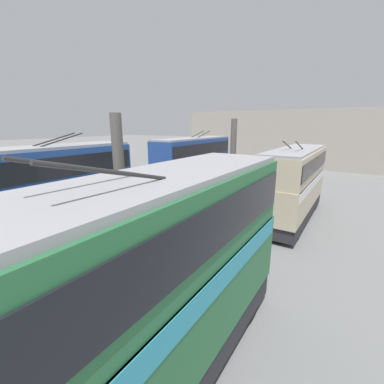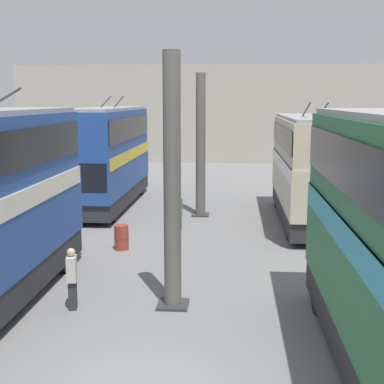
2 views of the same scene
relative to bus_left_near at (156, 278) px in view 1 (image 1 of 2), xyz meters
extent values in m
plane|color=slate|center=(-0.95, 4.92, -3.00)|extent=(240.00, 240.00, 0.00)
cube|color=#A8A093|center=(36.88, 4.92, 1.25)|extent=(0.50, 36.00, 8.51)
cylinder|color=#605B56|center=(3.46, 4.92, 0.37)|extent=(0.46, 0.46, 6.75)
cube|color=#333338|center=(3.46, 4.92, -2.96)|extent=(0.83, 0.83, 0.08)
cylinder|color=#605B56|center=(14.97, 4.92, 0.37)|extent=(0.46, 0.46, 6.75)
cube|color=#333338|center=(14.97, 4.92, -2.96)|extent=(0.83, 0.83, 0.08)
cylinder|color=black|center=(3.31, -1.05, -2.51)|extent=(1.00, 0.30, 1.00)
cylinder|color=black|center=(3.31, 1.05, -2.51)|extent=(1.00, 0.30, 1.00)
cube|color=#28282D|center=(-0.01, 0.00, -2.34)|extent=(9.26, 2.45, 0.77)
cube|color=#286B3D|center=(-0.01, 0.00, -0.85)|extent=(9.45, 2.50, 2.21)
cube|color=teal|center=(-0.01, 0.00, -0.02)|extent=(9.17, 2.54, 0.55)
cube|color=#286B3D|center=(-0.01, 0.00, 1.20)|extent=(9.36, 2.43, 1.89)
cube|color=black|center=(-0.01, 0.00, 1.30)|extent=(9.07, 2.51, 1.04)
cube|color=#9E9EA3|center=(-0.01, 0.00, 2.22)|extent=(9.26, 2.25, 0.14)
cube|color=black|center=(4.65, 0.00, -0.63)|extent=(0.12, 2.30, 1.42)
cylinder|color=#282828|center=(-1.19, -0.35, 2.58)|extent=(2.35, 0.07, 0.65)
cylinder|color=#282828|center=(-1.19, 0.35, 2.58)|extent=(2.35, 0.07, 0.65)
cylinder|color=black|center=(17.26, -1.05, -2.55)|extent=(0.91, 0.30, 0.91)
cylinder|color=black|center=(17.26, 1.05, -2.55)|extent=(0.91, 0.30, 0.91)
cylinder|color=black|center=(10.72, -1.05, -2.55)|extent=(0.91, 0.30, 0.91)
cylinder|color=black|center=(10.72, 1.05, -2.55)|extent=(0.91, 0.30, 0.91)
cube|color=#28282D|center=(13.89, 0.00, -2.38)|extent=(9.36, 2.45, 0.75)
cube|color=beige|center=(13.89, 0.00, -1.01)|extent=(9.55, 2.50, 1.97)
cube|color=white|center=(13.89, 0.00, -0.30)|extent=(9.26, 2.54, 0.55)
cube|color=beige|center=(13.89, 0.00, 0.82)|extent=(9.45, 2.43, 1.69)
cube|color=black|center=(13.89, 0.00, 0.90)|extent=(9.16, 2.51, 0.93)
cube|color=#9E9EA3|center=(13.89, 0.00, 1.73)|extent=(9.36, 2.25, 0.14)
cube|color=black|center=(18.60, 0.00, -0.82)|extent=(0.12, 2.30, 1.26)
cylinder|color=#282828|center=(12.70, -0.35, 2.09)|extent=(2.35, 0.07, 0.65)
cylinder|color=#282828|center=(12.70, 0.35, 2.09)|extent=(2.35, 0.07, 0.65)
cylinder|color=black|center=(6.08, 8.79, -2.45)|extent=(1.10, 0.30, 1.10)
cylinder|color=black|center=(6.08, 10.89, -2.45)|extent=(1.10, 0.30, 1.10)
cube|color=#28282D|center=(2.59, 9.84, -2.30)|extent=(9.97, 2.45, 0.80)
cube|color=#234793|center=(2.59, 9.84, -0.81)|extent=(10.18, 2.50, 2.18)
cube|color=silver|center=(2.59, 9.84, 0.00)|extent=(9.87, 2.54, 0.55)
cube|color=#234793|center=(2.59, 9.84, 1.20)|extent=(10.08, 2.43, 1.84)
cube|color=black|center=(2.59, 9.84, 1.29)|extent=(9.77, 2.51, 1.01)
cube|color=#9E9EA3|center=(2.59, 9.84, 2.19)|extent=(9.97, 2.25, 0.14)
cylinder|color=#282828|center=(3.86, 9.49, 2.55)|extent=(2.35, 0.07, 0.65)
cylinder|color=#282828|center=(3.86, 10.19, 2.55)|extent=(2.35, 0.07, 0.65)
cylinder|color=black|center=(13.23, 8.79, -2.54)|extent=(0.92, 0.30, 0.92)
cylinder|color=black|center=(13.23, 10.89, -2.54)|extent=(0.92, 0.30, 0.92)
cylinder|color=black|center=(20.44, 8.79, -2.54)|extent=(0.92, 0.30, 0.92)
cylinder|color=black|center=(20.44, 10.89, -2.54)|extent=(0.92, 0.30, 0.92)
cube|color=#28282D|center=(16.94, 9.84, -2.37)|extent=(10.01, 2.45, 0.76)
cube|color=#234793|center=(16.94, 9.84, -0.99)|extent=(10.21, 2.50, 2.00)
cube|color=yellow|center=(16.94, 9.84, -0.26)|extent=(9.90, 2.54, 0.55)
cube|color=#234793|center=(16.94, 9.84, 1.00)|extent=(10.11, 2.43, 1.97)
cube|color=black|center=(16.94, 9.84, 1.10)|extent=(9.80, 2.51, 1.08)
cube|color=#9E9EA3|center=(16.94, 9.84, 2.05)|extent=(10.01, 2.25, 0.14)
cube|color=black|center=(11.89, 9.84, -0.79)|extent=(0.12, 2.30, 1.28)
cylinder|color=#282828|center=(18.21, 9.49, 2.41)|extent=(2.35, 0.07, 0.65)
cylinder|color=#282828|center=(18.21, 10.19, 2.41)|extent=(2.35, 0.07, 0.65)
cube|color=#2D2D33|center=(3.04, 7.56, -2.61)|extent=(0.33, 0.25, 0.78)
cube|color=beige|center=(3.04, 7.56, -1.88)|extent=(0.46, 0.31, 0.68)
sphere|color=beige|center=(3.04, 7.56, -1.44)|extent=(0.22, 0.22, 0.22)
cube|color=#2D2D33|center=(12.30, 5.72, -2.64)|extent=(0.36, 0.33, 0.72)
cube|color=#4C7051|center=(12.30, 5.72, -1.97)|extent=(0.48, 0.43, 0.62)
sphere|color=#A37A5B|center=(12.30, 5.72, -1.56)|extent=(0.20, 0.20, 0.20)
cylinder|color=#933828|center=(8.81, 7.47, -2.54)|extent=(0.53, 0.53, 0.93)
cylinder|color=#933828|center=(8.81, 7.47, -2.54)|extent=(0.56, 0.56, 0.04)
camera|label=1|loc=(-3.76, -3.40, 3.27)|focal=24.00mm
camera|label=2|loc=(-10.20, 3.31, 2.51)|focal=50.00mm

